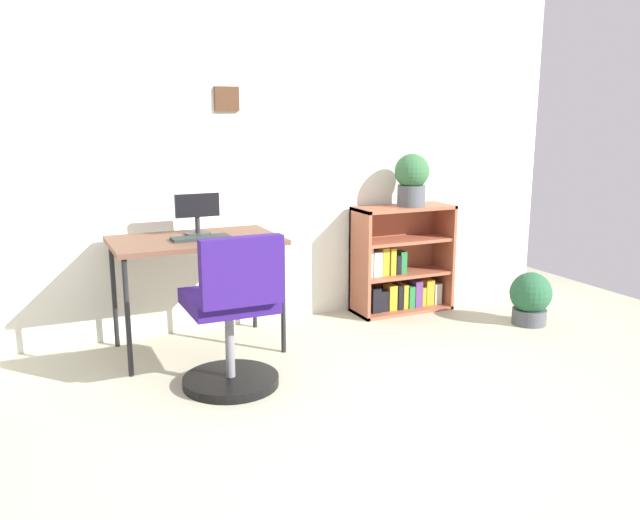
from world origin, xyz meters
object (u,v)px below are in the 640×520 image
Objects in this scene: potted_plant_on_shelf at (412,178)px; potted_plant_floor at (530,298)px; keyboard at (201,238)px; bookshelf_low at (398,265)px; monitor at (197,213)px; desk at (195,247)px; office_chair at (233,323)px.

potted_plant_on_shelf is 1.18m from potted_plant_floor.
bookshelf_low is at bearing 10.33° from keyboard.
monitor is at bearing -177.41° from potted_plant_on_shelf.
office_chair is at bearing -89.07° from desk.
keyboard is at bearing -171.73° from potted_plant_on_shelf.
potted_plant_floor is (2.22, -0.40, -0.53)m from keyboard.
monitor reaches higher than potted_plant_floor.
bookshelf_low is at bearing 4.48° from monitor.
keyboard is 0.91× the size of potted_plant_on_shelf.
potted_plant_on_shelf is (1.63, 0.87, 0.62)m from office_chair.
potted_plant_on_shelf reaches higher than office_chair.
potted_plant_on_shelf is (1.64, 0.18, 0.34)m from desk.
monitor is at bearing 66.10° from desk.
potted_plant_on_shelf is at bearing 27.97° from office_chair.
potted_plant_on_shelf is (1.59, 0.07, 0.15)m from monitor.
office_chair is 1.09× the size of bookshelf_low.
desk is 0.74m from office_chair.
bookshelf_low reaches higher than desk.
monitor is (0.05, 0.10, 0.19)m from desk.
keyboard is at bearing -169.67° from bookshelf_low.
desk is 2.33m from potted_plant_floor.
office_chair is at bearing -152.03° from potted_plant_on_shelf.
bookshelf_low is at bearing 134.02° from potted_plant_floor.
potted_plant_on_shelf reaches higher than potted_plant_floor.
keyboard is at bearing 89.35° from office_chair.
monitor is 2.36m from potted_plant_floor.
potted_plant_on_shelf is at bearing 6.11° from desk.
monitor reaches higher than keyboard.
monitor is 0.35× the size of bookshelf_low.
potted_plant_on_shelf reaches higher than monitor.
potted_plant_floor is at bearing -10.28° from keyboard.
potted_plant_floor is at bearing -11.68° from desk.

